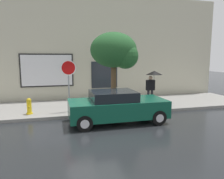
% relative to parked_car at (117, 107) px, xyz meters
% --- Properties ---
extents(ground_plane, '(60.00, 60.00, 0.00)m').
position_rel_parked_car_xyz_m(ground_plane, '(-0.95, 0.05, -0.71)').
color(ground_plane, black).
extents(sidewalk, '(20.00, 4.00, 0.15)m').
position_rel_parked_car_xyz_m(sidewalk, '(-0.95, 3.05, -0.64)').
color(sidewalk, gray).
rests_on(sidewalk, ground).
extents(building_facade, '(20.00, 0.67, 7.00)m').
position_rel_parked_car_xyz_m(building_facade, '(-0.97, 5.55, 2.77)').
color(building_facade, beige).
rests_on(building_facade, ground).
extents(parked_car, '(4.28, 1.95, 1.42)m').
position_rel_parked_car_xyz_m(parked_car, '(0.00, 0.00, 0.00)').
color(parked_car, '#0F4C38').
rests_on(parked_car, ground).
extents(fire_hydrant, '(0.30, 0.44, 0.78)m').
position_rel_parked_car_xyz_m(fire_hydrant, '(-3.88, 1.86, -0.18)').
color(fire_hydrant, yellow).
rests_on(fire_hydrant, sidewalk).
extents(pedestrian_with_umbrella, '(0.94, 0.94, 1.96)m').
position_rel_parked_car_xyz_m(pedestrian_with_umbrella, '(2.84, 2.37, 0.97)').
color(pedestrian_with_umbrella, black).
rests_on(pedestrian_with_umbrella, sidewalk).
extents(street_tree, '(2.42, 2.06, 4.02)m').
position_rel_parked_car_xyz_m(street_tree, '(0.48, 1.84, 2.45)').
color(street_tree, '#4C3823').
rests_on(street_tree, sidewalk).
extents(stop_sign, '(0.76, 0.10, 2.59)m').
position_rel_parked_car_xyz_m(stop_sign, '(-1.96, 1.92, 1.27)').
color(stop_sign, gray).
rests_on(stop_sign, sidewalk).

